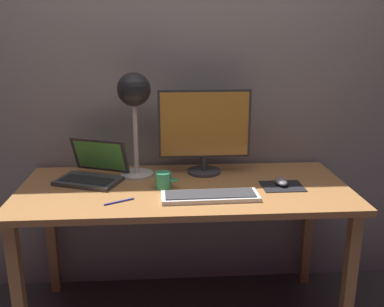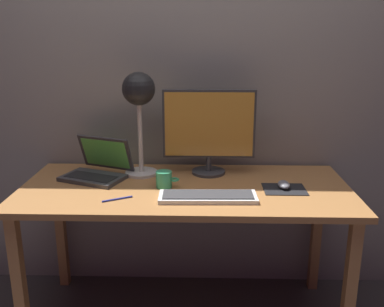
{
  "view_description": "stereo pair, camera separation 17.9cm",
  "coord_description": "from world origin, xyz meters",
  "px_view_note": "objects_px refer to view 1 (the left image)",
  "views": [
    {
      "loc": [
        -0.09,
        -1.96,
        1.47
      ],
      "look_at": [
        0.03,
        -0.05,
        0.92
      ],
      "focal_mm": 39.98,
      "sensor_mm": 36.0,
      "label": 1
    },
    {
      "loc": [
        0.09,
        -1.96,
        1.47
      ],
      "look_at": [
        0.03,
        -0.05,
        0.92
      ],
      "focal_mm": 39.98,
      "sensor_mm": 36.0,
      "label": 2
    }
  ],
  "objects_px": {
    "keyboard_main": "(210,196)",
    "desk_lamp": "(134,99)",
    "monitor": "(204,128)",
    "pen": "(119,202)",
    "laptop": "(94,169)",
    "coffee_mug": "(164,180)",
    "mouse": "(281,182)"
  },
  "relations": [
    {
      "from": "keyboard_main",
      "to": "desk_lamp",
      "type": "relative_size",
      "value": 0.83
    },
    {
      "from": "monitor",
      "to": "keyboard_main",
      "type": "relative_size",
      "value": 1.08
    },
    {
      "from": "desk_lamp",
      "to": "pen",
      "type": "bearing_deg",
      "value": -99.06
    },
    {
      "from": "monitor",
      "to": "pen",
      "type": "distance_m",
      "value": 0.61
    },
    {
      "from": "laptop",
      "to": "coffee_mug",
      "type": "height_order",
      "value": "laptop"
    },
    {
      "from": "monitor",
      "to": "coffee_mug",
      "type": "bearing_deg",
      "value": -134.57
    },
    {
      "from": "keyboard_main",
      "to": "pen",
      "type": "relative_size",
      "value": 3.17
    },
    {
      "from": "desk_lamp",
      "to": "mouse",
      "type": "relative_size",
      "value": 5.57
    },
    {
      "from": "keyboard_main",
      "to": "mouse",
      "type": "xyz_separation_m",
      "value": [
        0.37,
        0.15,
        0.01
      ]
    },
    {
      "from": "monitor",
      "to": "mouse",
      "type": "relative_size",
      "value": 4.98
    },
    {
      "from": "mouse",
      "to": "coffee_mug",
      "type": "relative_size",
      "value": 0.86
    },
    {
      "from": "keyboard_main",
      "to": "coffee_mug",
      "type": "relative_size",
      "value": 3.95
    },
    {
      "from": "laptop",
      "to": "keyboard_main",
      "type": "bearing_deg",
      "value": -28.15
    },
    {
      "from": "keyboard_main",
      "to": "laptop",
      "type": "distance_m",
      "value": 0.64
    },
    {
      "from": "laptop",
      "to": "mouse",
      "type": "bearing_deg",
      "value": -9.51
    },
    {
      "from": "laptop",
      "to": "desk_lamp",
      "type": "xyz_separation_m",
      "value": [
        0.21,
        0.04,
        0.35
      ]
    },
    {
      "from": "keyboard_main",
      "to": "pen",
      "type": "bearing_deg",
      "value": -177.19
    },
    {
      "from": "mouse",
      "to": "pen",
      "type": "height_order",
      "value": "mouse"
    },
    {
      "from": "mouse",
      "to": "pen",
      "type": "bearing_deg",
      "value": -167.93
    },
    {
      "from": "desk_lamp",
      "to": "coffee_mug",
      "type": "height_order",
      "value": "desk_lamp"
    },
    {
      "from": "monitor",
      "to": "mouse",
      "type": "distance_m",
      "value": 0.48
    },
    {
      "from": "monitor",
      "to": "keyboard_main",
      "type": "distance_m",
      "value": 0.43
    },
    {
      "from": "monitor",
      "to": "mouse",
      "type": "bearing_deg",
      "value": -31.56
    },
    {
      "from": "laptop",
      "to": "monitor",
      "type": "bearing_deg",
      "value": 6.55
    },
    {
      "from": "mouse",
      "to": "pen",
      "type": "distance_m",
      "value": 0.79
    },
    {
      "from": "monitor",
      "to": "keyboard_main",
      "type": "xyz_separation_m",
      "value": [
        -0.01,
        -0.37,
        -0.23
      ]
    },
    {
      "from": "mouse",
      "to": "laptop",
      "type": "bearing_deg",
      "value": 170.49
    },
    {
      "from": "pen",
      "to": "desk_lamp",
      "type": "bearing_deg",
      "value": 80.94
    },
    {
      "from": "keyboard_main",
      "to": "desk_lamp",
      "type": "xyz_separation_m",
      "value": [
        -0.35,
        0.34,
        0.39
      ]
    },
    {
      "from": "keyboard_main",
      "to": "desk_lamp",
      "type": "bearing_deg",
      "value": 135.47
    },
    {
      "from": "desk_lamp",
      "to": "mouse",
      "type": "bearing_deg",
      "value": -15.45
    },
    {
      "from": "keyboard_main",
      "to": "laptop",
      "type": "height_order",
      "value": "laptop"
    }
  ]
}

